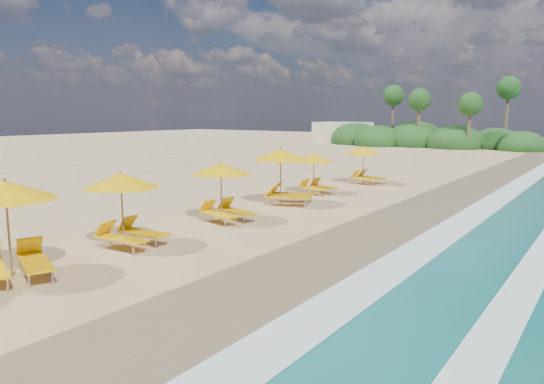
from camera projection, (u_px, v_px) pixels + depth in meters
The scene contains 11 objects.
ground at pixel (272, 225), 17.89m from camera, with size 160.00×160.00×0.00m, color #D6B17D.
wet_sand at pixel (376, 241), 15.61m from camera, with size 4.00×160.00×0.01m, color olive.
surf_foam at pixel (465, 254), 14.06m from camera, with size 4.00×160.00×0.01m.
station_1 at pixel (9, 223), 11.90m from camera, with size 3.15×3.10×2.45m.
station_2 at pixel (126, 205), 14.84m from camera, with size 2.56×2.39×2.27m.
station_3 at pixel (224, 188), 18.35m from camera, with size 2.72×2.61×2.23m.
station_4 at pixel (285, 173), 21.82m from camera, with size 3.23×3.18×2.51m.
station_5 at pixel (316, 171), 24.80m from camera, with size 2.53×2.46×2.03m.
station_6 at pixel (366, 163), 28.27m from camera, with size 2.46×2.31×2.16m.
treeline at pixel (422, 138), 60.09m from camera, with size 25.80×8.80×9.74m.
beach_building at pixel (343, 132), 68.92m from camera, with size 7.00×5.00×2.80m, color beige.
Camera 1 is at (10.11, -14.27, 3.96)m, focal length 32.85 mm.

